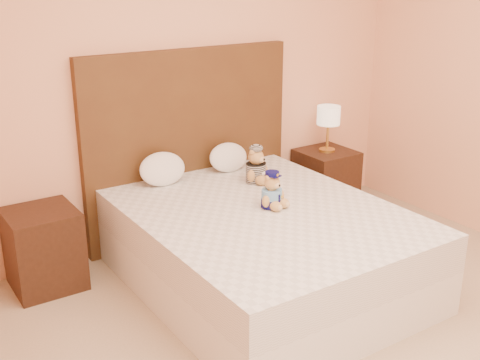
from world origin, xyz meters
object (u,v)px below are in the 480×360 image
object	(u,v)px
bed	(264,247)
lamp	(328,118)
nightstand_right	(325,181)
teddy_prisoner	(256,165)
teddy_police	(272,190)
pillow_right	(228,156)
pillow_left	(162,167)
nightstand_left	(44,249)

from	to	relation	value
bed	lamp	world-z (taller)	lamp
nightstand_right	teddy_prisoner	distance (m)	1.10
teddy_police	teddy_prisoner	size ratio (longest dim) A/B	0.93
bed	teddy_prisoner	distance (m)	0.70
nightstand_right	bed	bearing A→B (deg)	-147.38
lamp	pillow_right	size ratio (longest dim) A/B	1.20
lamp	teddy_police	bearing A→B (deg)	-146.39
pillow_left	bed	bearing A→B (deg)	-68.39
nightstand_right	teddy_prisoner	xyz separation A→B (m)	(-0.97, -0.31, 0.41)
teddy_prisoner	pillow_right	size ratio (longest dim) A/B	0.80
nightstand_right	lamp	size ratio (longest dim) A/B	1.38
lamp	pillow_right	xyz separation A→B (m)	(-1.00, 0.03, -0.18)
bed	pillow_right	bearing A→B (deg)	73.44
lamp	pillow_left	world-z (taller)	lamp
bed	nightstand_left	bearing A→B (deg)	147.38
pillow_left	lamp	bearing A→B (deg)	-1.09
teddy_prisoner	pillow_left	bearing A→B (deg)	130.30
bed	nightstand_right	bearing A→B (deg)	32.62
lamp	nightstand_left	bearing A→B (deg)	180.00
teddy_prisoner	pillow_right	distance (m)	0.34
bed	pillow_left	xyz separation A→B (m)	(-0.33, 0.83, 0.40)
lamp	pillow_left	bearing A→B (deg)	178.91
nightstand_left	teddy_police	xyz separation A→B (m)	(1.33, -0.78, 0.40)
nightstand_left	lamp	bearing A→B (deg)	0.00
bed	pillow_right	size ratio (longest dim) A/B	5.98
nightstand_left	teddy_prisoner	bearing A→B (deg)	-11.46
nightstand_left	pillow_left	bearing A→B (deg)	1.87
bed	nightstand_right	size ratio (longest dim) A/B	3.64
nightstand_right	pillow_left	world-z (taller)	pillow_left
teddy_prisoner	nightstand_left	bearing A→B (deg)	148.14
nightstand_left	lamp	world-z (taller)	lamp
lamp	teddy_prisoner	world-z (taller)	lamp
nightstand_right	lamp	xyz separation A→B (m)	(-0.00, 0.00, 0.57)
nightstand_right	pillow_left	bearing A→B (deg)	178.91
nightstand_right	teddy_police	size ratio (longest dim) A/B	2.22
bed	teddy_prisoner	bearing A→B (deg)	60.67
bed	lamp	xyz separation A→B (m)	(1.25, 0.80, 0.57)
nightstand_right	pillow_right	distance (m)	1.08
pillow_right	nightstand_left	bearing A→B (deg)	-178.85
teddy_police	pillow_left	xyz separation A→B (m)	(-0.40, 0.81, 0.00)
pillow_left	pillow_right	world-z (taller)	pillow_left
pillow_left	pillow_right	distance (m)	0.58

